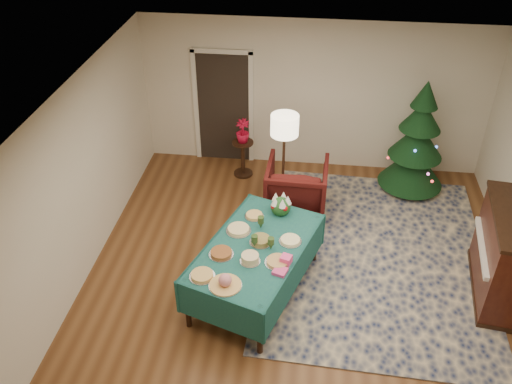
# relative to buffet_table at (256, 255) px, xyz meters

# --- Properties ---
(room_shell) EXTENTS (7.00, 7.00, 7.00)m
(room_shell) POSITION_rel_buffet_table_xyz_m (0.60, -0.07, 0.71)
(room_shell) COLOR #593319
(room_shell) RESTS_ON ground
(doorway) EXTENTS (1.08, 0.04, 2.16)m
(doorway) POSITION_rel_buffet_table_xyz_m (-1.00, 3.41, 0.46)
(doorway) COLOR black
(doorway) RESTS_ON ground
(rug) EXTENTS (3.36, 4.32, 0.02)m
(rug) POSITION_rel_buffet_table_xyz_m (1.66, 0.92, -0.63)
(rug) COLOR #121D43
(rug) RESTS_ON ground
(buffet_table) EXTENTS (1.78, 2.32, 0.80)m
(buffet_table) POSITION_rel_buffet_table_xyz_m (0.00, 0.00, 0.00)
(buffet_table) COLOR black
(buffet_table) RESTS_ON ground
(platter_0) EXTENTS (0.32, 0.32, 0.05)m
(platter_0) POSITION_rel_buffet_table_xyz_m (-0.57, -0.64, 0.18)
(platter_0) COLOR silver
(platter_0) RESTS_ON buffet_table
(platter_1) EXTENTS (0.39, 0.39, 0.17)m
(platter_1) POSITION_rel_buffet_table_xyz_m (-0.27, -0.76, 0.22)
(platter_1) COLOR silver
(platter_1) RESTS_ON buffet_table
(platter_2) EXTENTS (0.32, 0.32, 0.06)m
(platter_2) POSITION_rel_buffet_table_xyz_m (-0.41, -0.22, 0.18)
(platter_2) COLOR silver
(platter_2) RESTS_ON buffet_table
(platter_3) EXTENTS (0.26, 0.26, 0.11)m
(platter_3) POSITION_rel_buffet_table_xyz_m (-0.03, -0.30, 0.21)
(platter_3) COLOR silver
(platter_3) RESTS_ON buffet_table
(platter_4) EXTENTS (0.33, 0.33, 0.04)m
(platter_4) POSITION_rel_buffet_table_xyz_m (0.31, -0.28, 0.18)
(platter_4) COLOR silver
(platter_4) RESTS_ON buffet_table
(platter_5) EXTENTS (0.34, 0.34, 0.06)m
(platter_5) POSITION_rel_buffet_table_xyz_m (-0.26, 0.28, 0.18)
(platter_5) COLOR silver
(platter_5) RESTS_ON buffet_table
(platter_6) EXTENTS (0.29, 0.29, 0.08)m
(platter_6) POSITION_rel_buffet_table_xyz_m (0.05, 0.08, 0.19)
(platter_6) COLOR silver
(platter_6) RESTS_ON buffet_table
(platter_7) EXTENTS (0.30, 0.30, 0.04)m
(platter_7) POSITION_rel_buffet_table_xyz_m (0.44, 0.14, 0.18)
(platter_7) COLOR silver
(platter_7) RESTS_ON buffet_table
(platter_8) EXTENTS (0.27, 0.27, 0.04)m
(platter_8) POSITION_rel_buffet_table_xyz_m (-0.09, 0.62, 0.18)
(platter_8) COLOR silver
(platter_8) RESTS_ON buffet_table
(goblet_0) EXTENTS (0.08, 0.08, 0.19)m
(goblet_0) POSITION_rel_buffet_table_xyz_m (0.02, 0.38, 0.26)
(goblet_0) COLOR #2D471E
(goblet_0) RESTS_ON buffet_table
(goblet_1) EXTENTS (0.08, 0.08, 0.19)m
(goblet_1) POSITION_rel_buffet_table_xyz_m (0.20, -0.04, 0.26)
(goblet_1) COLOR #2D471E
(goblet_1) RESTS_ON buffet_table
(goblet_2) EXTENTS (0.08, 0.08, 0.19)m
(goblet_2) POSITION_rel_buffet_table_xyz_m (-0.01, -0.02, 0.26)
(goblet_2) COLOR #2D471E
(goblet_2) RESTS_ON buffet_table
(napkin_stack) EXTENTS (0.20, 0.20, 0.04)m
(napkin_stack) POSITION_rel_buffet_table_xyz_m (0.35, -0.45, 0.18)
(napkin_stack) COLOR #E03E81
(napkin_stack) RESTS_ON buffet_table
(gift_box) EXTENTS (0.16, 0.16, 0.11)m
(gift_box) POSITION_rel_buffet_table_xyz_m (0.41, -0.27, 0.21)
(gift_box) COLOR #F9458C
(gift_box) RESTS_ON buffet_table
(centerpiece) EXTENTS (0.29, 0.29, 0.33)m
(centerpiece) POSITION_rel_buffet_table_xyz_m (0.26, 0.75, 0.30)
(centerpiece) COLOR #1E4C1E
(centerpiece) RESTS_ON buffet_table
(armchair) EXTENTS (0.98, 0.92, 0.98)m
(armchair) POSITION_rel_buffet_table_xyz_m (0.43, 1.92, -0.15)
(armchair) COLOR #44100E
(armchair) RESTS_ON ground
(floor_lamp) EXTENTS (0.42, 0.42, 1.75)m
(floor_lamp) POSITION_rel_buffet_table_xyz_m (0.21, 1.86, 0.84)
(floor_lamp) COLOR #A57F3F
(floor_lamp) RESTS_ON ground
(side_table) EXTENTS (0.38, 0.38, 0.67)m
(side_table) POSITION_rel_buffet_table_xyz_m (-0.58, 2.89, -0.31)
(side_table) COLOR black
(side_table) RESTS_ON ground
(potted_plant) EXTENTS (0.24, 0.42, 0.24)m
(potted_plant) POSITION_rel_buffet_table_xyz_m (-0.58, 2.89, 0.15)
(potted_plant) COLOR #BA0D2C
(potted_plant) RESTS_ON side_table
(christmas_tree) EXTENTS (1.24, 1.24, 1.99)m
(christmas_tree) POSITION_rel_buffet_table_xyz_m (2.36, 2.83, 0.26)
(christmas_tree) COLOR black
(christmas_tree) RESTS_ON ground
(piano) EXTENTS (0.87, 1.58, 1.30)m
(piano) POSITION_rel_buffet_table_xyz_m (3.27, 0.37, -0.00)
(piano) COLOR black
(piano) RESTS_ON ground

